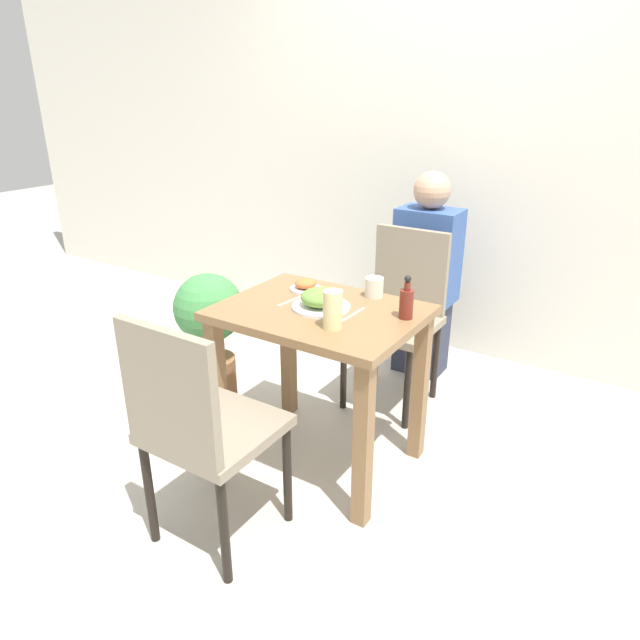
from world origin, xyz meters
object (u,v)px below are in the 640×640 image
(food_plate, at_px, (321,300))
(potted_plant_left, at_px, (210,330))
(sauce_bottle, at_px, (406,302))
(chair_near, at_px, (198,423))
(side_plate, at_px, (306,285))
(person_figure, at_px, (426,277))
(juice_glass, at_px, (333,310))
(chair_far, at_px, (400,308))
(drink_cup, at_px, (374,287))

(food_plate, xyz_separation_m, potted_plant_left, (-0.70, 0.07, -0.32))
(sauce_bottle, height_order, potted_plant_left, sauce_bottle)
(chair_near, xyz_separation_m, side_plate, (-0.11, 0.82, 0.24))
(chair_near, xyz_separation_m, person_figure, (0.10, 1.73, 0.06))
(food_plate, distance_m, side_plate, 0.23)
(juice_glass, height_order, person_figure, person_figure)
(juice_glass, height_order, sauce_bottle, sauce_bottle)
(sauce_bottle, relative_size, person_figure, 0.15)
(chair_far, bearing_deg, food_plate, -93.63)
(chair_far, xyz_separation_m, side_plate, (-0.22, -0.54, 0.24))
(chair_near, xyz_separation_m, chair_far, (0.11, 1.36, 0.00))
(side_plate, height_order, person_figure, person_figure)
(sauce_bottle, height_order, person_figure, person_figure)
(sauce_bottle, bearing_deg, side_plate, 173.60)
(drink_cup, bearing_deg, juice_glass, -85.78)
(sauce_bottle, bearing_deg, person_figure, 107.86)
(chair_near, bearing_deg, person_figure, -93.15)
(side_plate, xyz_separation_m, person_figure, (0.20, 0.91, -0.18))
(side_plate, distance_m, drink_cup, 0.31)
(chair_far, relative_size, sauce_bottle, 5.17)
(chair_near, relative_size, juice_glass, 6.14)
(chair_far, bearing_deg, potted_plant_left, -140.14)
(chair_far, relative_size, side_plate, 6.52)
(chair_far, distance_m, sauce_bottle, 0.73)
(person_figure, bearing_deg, side_plate, -102.58)
(juice_glass, bearing_deg, chair_far, 97.09)
(chair_near, height_order, chair_far, same)
(drink_cup, xyz_separation_m, potted_plant_left, (-0.82, -0.17, -0.33))
(food_plate, height_order, drink_cup, drink_cup)
(food_plate, relative_size, sauce_bottle, 1.37)
(chair_far, height_order, juice_glass, chair_far)
(chair_far, bearing_deg, sauce_bottle, -63.79)
(chair_near, xyz_separation_m, sauce_bottle, (0.41, 0.76, 0.28))
(drink_cup, bearing_deg, side_plate, -162.74)
(side_plate, xyz_separation_m, potted_plant_left, (-0.53, -0.08, -0.31))
(drink_cup, distance_m, person_figure, 0.85)
(chair_far, xyz_separation_m, potted_plant_left, (-0.75, -0.62, -0.07))
(chair_near, distance_m, potted_plant_left, 0.98)
(potted_plant_left, bearing_deg, side_plate, 8.85)
(drink_cup, xyz_separation_m, person_figure, (-0.09, 0.82, -0.20))
(chair_near, relative_size, chair_far, 1.00)
(side_plate, relative_size, person_figure, 0.12)
(side_plate, xyz_separation_m, sauce_bottle, (0.52, -0.06, 0.04))
(side_plate, bearing_deg, drink_cup, 17.26)
(chair_near, xyz_separation_m, food_plate, (0.07, 0.67, 0.25))
(chair_near, xyz_separation_m, potted_plant_left, (-0.64, 0.74, -0.07))
(chair_far, distance_m, side_plate, 0.63)
(chair_far, distance_m, juice_glass, 0.90)
(drink_cup, bearing_deg, chair_near, -101.63)
(chair_near, bearing_deg, sauce_bottle, -118.11)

